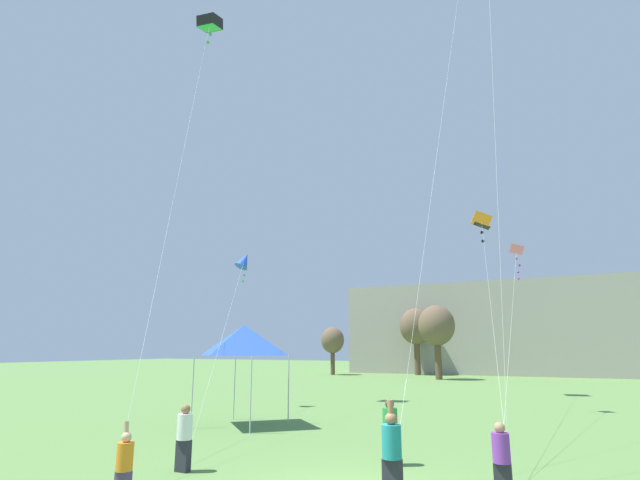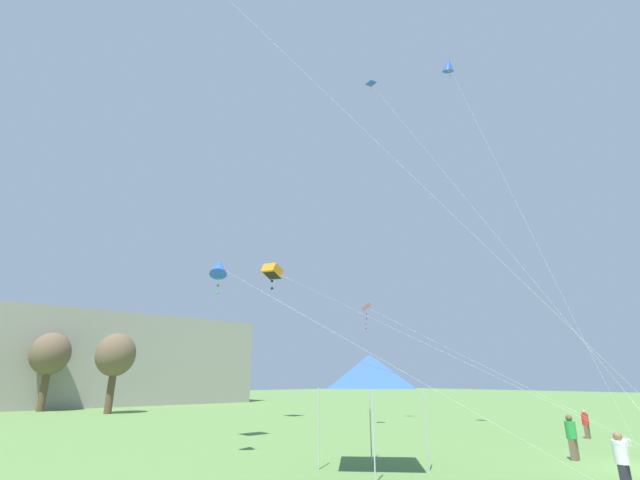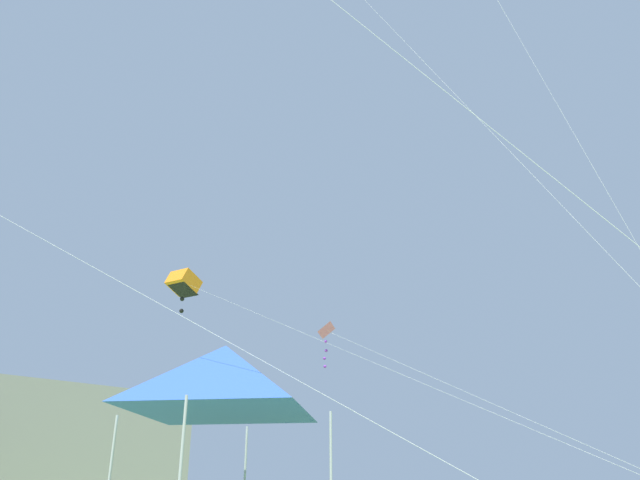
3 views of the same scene
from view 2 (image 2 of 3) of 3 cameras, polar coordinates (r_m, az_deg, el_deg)
name	(u,v)px [view 2 (image 2 of 3)]	position (r m, az deg, el deg)	size (l,w,h in m)	color
distant_building	(111,360)	(66.02, -26.12, -14.14)	(36.67, 11.76, 11.43)	gray
tree_far_right	(116,356)	(49.80, -25.60, -13.74)	(3.86, 3.86, 7.78)	brown
tree_near_right	(50,355)	(56.72, -32.30, -12.79)	(4.05, 4.05, 8.17)	brown
festival_tent	(370,371)	(18.17, 6.67, -16.98)	(3.28, 3.28, 4.26)	#B7B7BC
cooler_box	(626,442)	(29.24, 35.61, -21.09)	(0.56, 0.34, 0.31)	white
person_red_shirt	(586,423)	(31.35, 31.91, -20.00)	(0.37, 0.37, 1.56)	brown
person_green_shirt	(572,436)	(23.01, 30.53, -21.54)	(0.43, 0.43, 1.80)	brown
person_white_shirt	(622,460)	(17.48, 35.30, -22.82)	(0.41, 0.41, 1.73)	#282833
kite_blue_delta_0	(374,87)	(38.09, 7.22, 19.54)	(0.90, 15.97, 27.22)	silver
kite_pink_delta_1	(367,309)	(33.34, 6.30, -9.09)	(1.09, 17.56, 8.92)	silver
kite_orange_box_2	(272,271)	(38.85, -6.37, -4.17)	(4.78, 26.40, 13.23)	silver
kite_blue_diamond_3	(448,66)	(36.27, 16.75, 21.38)	(1.22, 7.91, 26.53)	silver
kite_blue_diamond_4	(219,267)	(20.90, -13.31, -3.55)	(7.91, 13.43, 8.99)	silver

